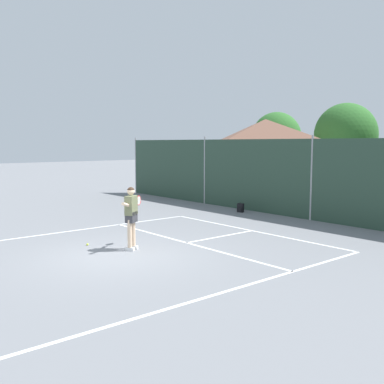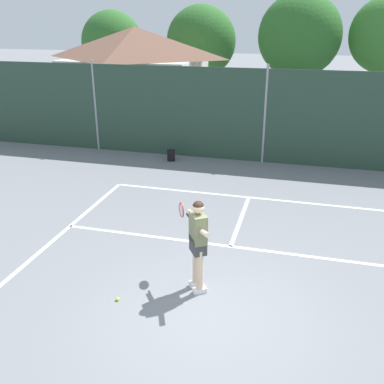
# 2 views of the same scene
# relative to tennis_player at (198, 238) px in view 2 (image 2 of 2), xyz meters

# --- Properties ---
(ground_plane) EXTENTS (120.00, 120.00, 0.00)m
(ground_plane) POSITION_rel_tennis_player_xyz_m (0.33, -0.67, -1.11)
(ground_plane) COLOR slate
(court_markings) EXTENTS (8.30, 11.10, 0.01)m
(court_markings) POSITION_rel_tennis_player_xyz_m (0.33, -0.02, -1.11)
(court_markings) COLOR white
(court_markings) RESTS_ON ground
(chainlink_fence) EXTENTS (26.09, 0.09, 3.44)m
(chainlink_fence) POSITION_rel_tennis_player_xyz_m (0.33, 8.33, 0.54)
(chainlink_fence) COLOR #284233
(chainlink_fence) RESTS_ON ground
(clubhouse_building) EXTENTS (6.51, 5.23, 4.51)m
(clubhouse_building) POSITION_rel_tennis_player_xyz_m (-6.41, 13.28, 1.22)
(clubhouse_building) COLOR silver
(clubhouse_building) RESTS_ON ground
(treeline_backdrop) EXTENTS (26.57, 4.60, 6.80)m
(treeline_backdrop) POSITION_rel_tennis_player_xyz_m (3.00, 18.75, 2.83)
(treeline_backdrop) COLOR brown
(treeline_backdrop) RESTS_ON ground
(tennis_player) EXTENTS (0.90, 1.19, 1.85)m
(tennis_player) POSITION_rel_tennis_player_xyz_m (0.00, 0.00, 0.00)
(tennis_player) COLOR silver
(tennis_player) RESTS_ON ground
(tennis_ball) EXTENTS (0.07, 0.07, 0.07)m
(tennis_ball) POSITION_rel_tennis_player_xyz_m (-1.34, -0.75, -1.08)
(tennis_ball) COLOR #CCE033
(tennis_ball) RESTS_ON ground
(backpack_black) EXTENTS (0.32, 0.31, 0.46)m
(backpack_black) POSITION_rel_tennis_player_xyz_m (-2.92, 7.62, -0.92)
(backpack_black) COLOR black
(backpack_black) RESTS_ON ground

